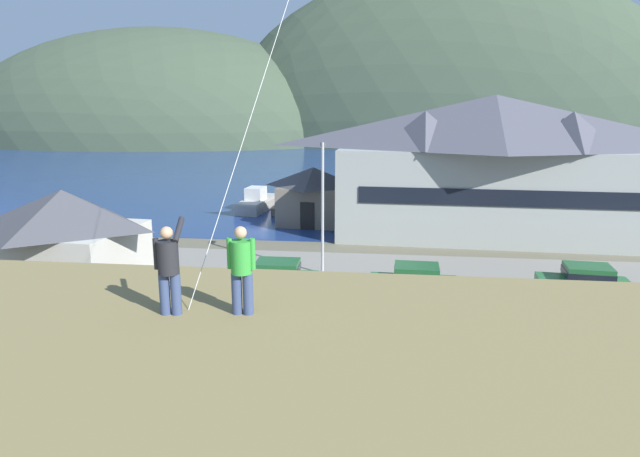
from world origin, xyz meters
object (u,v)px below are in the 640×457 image
harbor_lodge (492,163)px  parked_car_mid_row_near (32,262)px  parked_car_mid_row_far (595,331)px  wharf_dock (300,201)px  parked_car_front_row_end (414,282)px  moored_boat_outer_mooring (335,199)px  person_kite_flyer (169,267)px  parking_light_pole (323,200)px  storage_shed_waterside (313,195)px  storage_shed_near_lot (67,248)px  parked_car_lone_by_shed (303,327)px  parked_car_front_row_silver (184,314)px  parked_car_back_row_left (432,342)px  parked_car_front_row_red (276,278)px  moored_boat_wharfside (258,202)px  person_companion (242,267)px  parked_car_mid_row_center (585,283)px

harbor_lodge → parked_car_mid_row_near: 29.99m
parked_car_mid_row_far → parked_car_mid_row_near: size_ratio=1.00×
wharf_dock → parked_car_front_row_end: 27.12m
moored_boat_outer_mooring → person_kite_flyer: 41.72m
person_kite_flyer → wharf_dock: bearing=95.5°
harbor_lodge → parking_light_pole: (-10.86, -10.57, -1.03)m
storage_shed_waterside → parked_car_front_row_end: bearing=-67.4°
storage_shed_near_lot → parked_car_mid_row_near: storage_shed_near_lot is taller
parked_car_mid_row_far → parked_car_lone_by_shed: 11.15m
wharf_dock → storage_shed_near_lot: bearing=-103.3°
parked_car_front_row_silver → parked_car_back_row_left: (9.90, -1.54, 0.00)m
parked_car_front_row_red → parked_car_front_row_silver: bearing=-118.0°
storage_shed_waterside → moored_boat_outer_mooring: bearing=82.8°
storage_shed_near_lot → moored_boat_wharfside: (3.22, 24.92, -2.22)m
harbor_lodge → storage_shed_waterside: 13.70m
storage_shed_waterside → parked_car_lone_by_shed: size_ratio=1.41×
storage_shed_near_lot → parked_car_back_row_left: (16.49, -4.36, -1.87)m
parked_car_mid_row_near → person_kite_flyer: bearing=-49.1°
parked_car_lone_by_shed → person_companion: bearing=-88.1°
storage_shed_near_lot → parked_car_mid_row_center: 24.64m
parked_car_front_row_end → parking_light_pole: 7.10m
moored_boat_wharfside → parked_car_mid_row_near: (-7.56, -21.36, 0.34)m
storage_shed_waterside → parking_light_pole: 13.54m
parked_car_mid_row_far → parked_car_front_row_end: bearing=142.4°
parked_car_mid_row_far → parked_car_back_row_left: same height
wharf_dock → parked_car_lone_by_shed: (5.04, -31.40, 0.71)m
moored_boat_outer_mooring → person_kite_flyer: (0.59, -41.32, 5.77)m
parked_car_mid_row_center → parked_car_back_row_left: bearing=-135.2°
parked_car_mid_row_far → person_companion: person_companion is taller
parking_light_pole → person_companion: bearing=-87.9°
moored_boat_wharfside → parked_car_lone_by_shed: moored_boat_wharfside is taller
harbor_lodge → parked_car_front_row_end: 16.28m
harbor_lodge → parked_car_front_row_end: harbor_lodge is taller
parked_car_mid_row_center → parking_light_pole: bearing=166.9°
person_kite_flyer → person_companion: person_kite_flyer is taller
storage_shed_near_lot → parked_car_back_row_left: size_ratio=1.64×
storage_shed_near_lot → parked_car_lone_by_shed: storage_shed_near_lot is taller
parked_car_mid_row_far → parked_car_mid_row_center: 6.20m
moored_boat_wharfside → parked_car_mid_row_far: bearing=-54.6°
moored_boat_outer_mooring → parked_car_mid_row_center: moored_boat_outer_mooring is taller
parked_car_mid_row_center → parked_car_lone_by_shed: bearing=-151.3°
storage_shed_waterside → person_companion: bearing=-84.9°
parked_car_mid_row_center → person_companion: (-12.35, -16.92, 5.41)m
harbor_lodge → parked_car_mid_row_far: 20.08m
parked_car_back_row_left → parking_light_pole: size_ratio=0.58×
storage_shed_near_lot → parked_car_front_row_end: bearing=8.8°
parked_car_front_row_silver → wharf_dock: bearing=90.0°
parking_light_pole → person_kite_flyer: size_ratio=3.95×
parked_car_lone_by_shed → parked_car_front_row_silver: size_ratio=0.98×
harbor_lodge → person_companion: 32.20m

